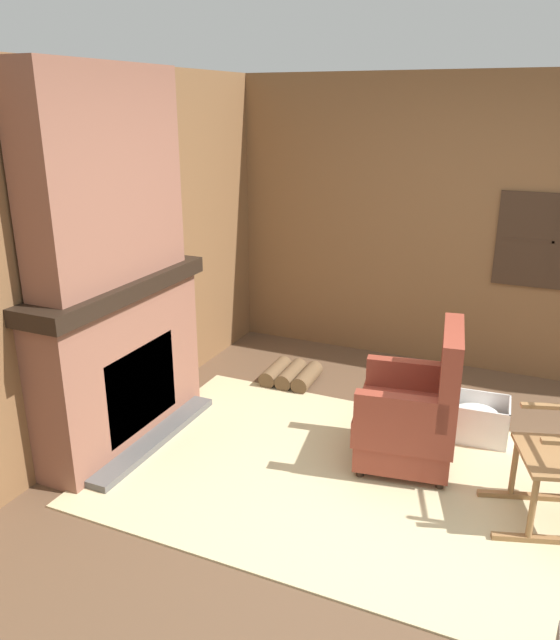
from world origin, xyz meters
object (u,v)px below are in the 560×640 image
(armchair, at_px, (413,415))
(laundry_basket, at_px, (475,419))
(storage_case, at_px, (160,250))
(firewood_stack, at_px, (291,375))
(oil_lamp_vase, at_px, (47,289))
(decorative_plate_on_mantel, at_px, (101,260))

(armchair, relative_size, laundry_basket, 2.06)
(storage_case, bearing_deg, laundry_basket, 10.09)
(armchair, relative_size, firewood_stack, 2.17)
(oil_lamp_vase, bearing_deg, firewood_stack, 68.09)
(firewood_stack, bearing_deg, laundry_basket, -11.58)
(firewood_stack, height_order, storage_case, storage_case)
(storage_case, bearing_deg, armchair, -3.00)
(laundry_basket, xyz_separation_m, storage_case, (-2.34, -0.42, 1.10))
(armchair, distance_m, firewood_stack, 1.52)
(firewood_stack, xyz_separation_m, oil_lamp_vase, (-0.76, -1.89, 1.19))
(firewood_stack, height_order, laundry_basket, laundry_basket)
(laundry_basket, height_order, oil_lamp_vase, oil_lamp_vase)
(firewood_stack, xyz_separation_m, storage_case, (-0.76, -0.74, 1.18))
(firewood_stack, xyz_separation_m, laundry_basket, (1.58, -0.32, 0.08))
(laundry_basket, bearing_deg, storage_case, -169.91)
(firewood_stack, relative_size, oil_lamp_vase, 1.96)
(storage_case, relative_size, decorative_plate_on_mantel, 0.81)
(armchair, distance_m, laundry_basket, 0.66)
(decorative_plate_on_mantel, bearing_deg, oil_lamp_vase, -87.76)
(laundry_basket, xyz_separation_m, oil_lamp_vase, (-2.34, -1.56, 1.12))
(oil_lamp_vase, xyz_separation_m, storage_case, (0.00, 1.15, -0.01))
(oil_lamp_vase, relative_size, decorative_plate_on_mantel, 0.83)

